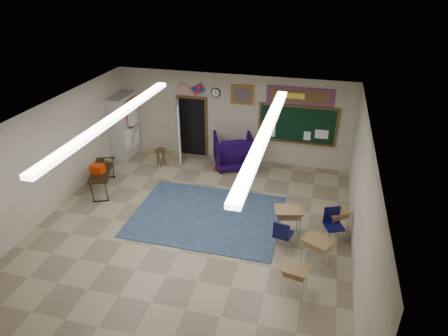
% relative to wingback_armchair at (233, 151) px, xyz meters
% --- Properties ---
extents(floor, '(9.00, 9.00, 0.00)m').
position_rel_wingback_armchair_xyz_m(floor, '(-0.20, -3.93, -0.57)').
color(floor, gray).
rests_on(floor, ground).
extents(back_wall, '(8.00, 0.04, 3.00)m').
position_rel_wingback_armchair_xyz_m(back_wall, '(-0.20, 0.57, 0.93)').
color(back_wall, '#BFB69B').
rests_on(back_wall, floor).
extents(front_wall, '(8.00, 0.04, 3.00)m').
position_rel_wingback_armchair_xyz_m(front_wall, '(-0.20, -8.43, 0.93)').
color(front_wall, '#BFB69B').
rests_on(front_wall, floor).
extents(left_wall, '(0.04, 9.00, 3.00)m').
position_rel_wingback_armchair_xyz_m(left_wall, '(-4.20, -3.93, 0.93)').
color(left_wall, '#BFB69B').
rests_on(left_wall, floor).
extents(right_wall, '(0.04, 9.00, 3.00)m').
position_rel_wingback_armchair_xyz_m(right_wall, '(3.80, -3.93, 0.93)').
color(right_wall, '#BFB69B').
rests_on(right_wall, floor).
extents(ceiling, '(8.00, 9.00, 0.04)m').
position_rel_wingback_armchair_xyz_m(ceiling, '(-0.20, -3.93, 2.43)').
color(ceiling, silver).
rests_on(ceiling, back_wall).
extents(area_rug, '(4.00, 3.00, 0.02)m').
position_rel_wingback_armchair_xyz_m(area_rug, '(0.00, -3.13, -0.56)').
color(area_rug, '#39516C').
rests_on(area_rug, floor).
extents(fluorescent_strips, '(3.86, 6.00, 0.10)m').
position_rel_wingback_armchair_xyz_m(fluorescent_strips, '(-0.20, -3.93, 2.37)').
color(fluorescent_strips, white).
rests_on(fluorescent_strips, ceiling).
extents(doorway, '(1.10, 0.89, 2.16)m').
position_rel_wingback_armchair_xyz_m(doorway, '(-1.70, 0.42, 0.48)').
color(doorway, black).
rests_on(doorway, back_wall).
extents(chalkboard, '(2.55, 0.14, 1.30)m').
position_rel_wingback_armchair_xyz_m(chalkboard, '(2.00, 0.54, 0.89)').
color(chalkboard, '#523817').
rests_on(chalkboard, back_wall).
extents(bulletin_board, '(2.10, 0.05, 0.55)m').
position_rel_wingback_armchair_xyz_m(bulletin_board, '(2.00, 0.54, 1.88)').
color(bulletin_board, red).
rests_on(bulletin_board, back_wall).
extents(framed_art_print, '(0.75, 0.05, 0.65)m').
position_rel_wingback_armchair_xyz_m(framed_art_print, '(0.15, 0.54, 1.78)').
color(framed_art_print, '#A2641F').
rests_on(framed_art_print, back_wall).
extents(wall_clock, '(0.32, 0.05, 0.32)m').
position_rel_wingback_armchair_xyz_m(wall_clock, '(-0.75, 0.54, 1.78)').
color(wall_clock, black).
rests_on(wall_clock, back_wall).
extents(wall_flags, '(1.16, 0.06, 0.70)m').
position_rel_wingback_armchair_xyz_m(wall_flags, '(-1.60, 0.51, 1.91)').
color(wall_flags, red).
rests_on(wall_flags, back_wall).
extents(storage_cabinet, '(0.59, 1.25, 2.20)m').
position_rel_wingback_armchair_xyz_m(storage_cabinet, '(-3.91, -0.08, 0.52)').
color(storage_cabinet, '#A4A4A0').
rests_on(storage_cabinet, floor).
extents(wingback_armchair, '(1.60, 1.62, 1.15)m').
position_rel_wingback_armchair_xyz_m(wingback_armchair, '(0.00, 0.00, 0.00)').
color(wingback_armchair, black).
rests_on(wingback_armchair, floor).
extents(student_chair_reading, '(0.49, 0.49, 0.70)m').
position_rel_wingback_armchair_xyz_m(student_chair_reading, '(-0.40, -0.18, -0.22)').
color(student_chair_reading, '#080A32').
rests_on(student_chair_reading, floor).
extents(student_chair_desk_a, '(0.51, 0.51, 0.87)m').
position_rel_wingback_armchair_xyz_m(student_chair_desk_a, '(2.17, -4.03, -0.14)').
color(student_chair_desk_a, '#080A32').
rests_on(student_chair_desk_a, floor).
extents(student_chair_desk_b, '(0.60, 0.60, 0.91)m').
position_rel_wingback_armchair_xyz_m(student_chair_desk_b, '(3.33, -3.43, -0.12)').
color(student_chair_desk_b, '#080A32').
rests_on(student_chair_desk_b, floor).
extents(student_desk_front_left, '(0.78, 0.65, 0.81)m').
position_rel_wingback_armchair_xyz_m(student_desk_front_left, '(2.22, -3.47, -0.12)').
color(student_desk_front_left, olive).
rests_on(student_desk_front_left, floor).
extents(student_desk_front_right, '(0.71, 0.67, 0.68)m').
position_rel_wingback_armchair_xyz_m(student_desk_front_right, '(3.41, -3.02, -0.19)').
color(student_desk_front_right, olive).
rests_on(student_desk_front_right, floor).
extents(student_desk_back_left, '(0.59, 0.49, 0.64)m').
position_rel_wingback_armchair_xyz_m(student_desk_back_left, '(2.58, -5.37, -0.22)').
color(student_desk_back_left, olive).
rests_on(student_desk_back_left, floor).
extents(student_desk_back_right, '(0.78, 0.71, 0.76)m').
position_rel_wingback_armchair_xyz_m(student_desk_back_right, '(2.98, -4.45, -0.15)').
color(student_desk_back_right, olive).
rests_on(student_desk_back_right, floor).
extents(folding_table, '(1.11, 1.74, 0.94)m').
position_rel_wingback_armchair_xyz_m(folding_table, '(-3.46, -2.51, -0.20)').
color(folding_table, black).
rests_on(folding_table, floor).
extents(wooden_stool, '(0.35, 0.35, 0.61)m').
position_rel_wingback_armchair_xyz_m(wooden_stool, '(-2.37, -0.59, -0.26)').
color(wooden_stool, '#533718').
rests_on(wooden_stool, floor).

